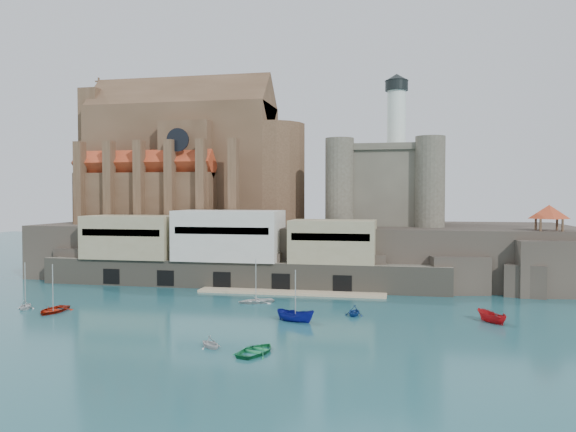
# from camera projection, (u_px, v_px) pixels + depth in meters

# --- Properties ---
(ground) EXTENTS (300.00, 300.00, 0.00)m
(ground) POSITION_uv_depth(u_px,v_px,m) (249.00, 317.00, 71.92)
(ground) COLOR #184851
(ground) RESTS_ON ground
(promontory) EXTENTS (100.00, 36.00, 10.00)m
(promontory) POSITION_uv_depth(u_px,v_px,m) (301.00, 250.00, 110.34)
(promontory) COLOR #2A241F
(promontory) RESTS_ON ground
(quay) EXTENTS (70.00, 12.00, 13.05)m
(quay) POSITION_uv_depth(u_px,v_px,m) (227.00, 251.00, 96.33)
(quay) COLOR #686253
(quay) RESTS_ON ground
(church) EXTENTS (47.00, 25.93, 30.51)m
(church) POSITION_uv_depth(u_px,v_px,m) (191.00, 164.00, 116.94)
(church) COLOR #4E3724
(church) RESTS_ON promontory
(castle_keep) EXTENTS (21.20, 21.20, 29.30)m
(castle_keep) POSITION_uv_depth(u_px,v_px,m) (386.00, 181.00, 108.31)
(castle_keep) COLOR #4D493D
(castle_keep) RESTS_ON promontory
(rock_outcrop) EXTENTS (14.50, 10.50, 8.70)m
(rock_outcrop) POSITION_uv_depth(u_px,v_px,m) (548.00, 268.00, 88.72)
(rock_outcrop) COLOR #2A241F
(rock_outcrop) RESTS_ON ground
(pavilion) EXTENTS (6.40, 6.40, 5.40)m
(pavilion) POSITION_uv_depth(u_px,v_px,m) (549.00, 213.00, 88.58)
(pavilion) COLOR #4E3724
(pavilion) RESTS_ON rock_outcrop
(boat_0) EXTENTS (4.02, 1.22, 5.61)m
(boat_0) POSITION_uv_depth(u_px,v_px,m) (53.00, 312.00, 74.83)
(boat_0) COLOR #9C1807
(boat_0) RESTS_ON ground
(boat_1) EXTENTS (2.82, 2.98, 2.97)m
(boat_1) POSITION_uv_depth(u_px,v_px,m) (210.00, 348.00, 57.18)
(boat_1) COLOR silver
(boat_1) RESTS_ON ground
(boat_2) EXTENTS (2.33, 2.29, 4.99)m
(boat_2) POSITION_uv_depth(u_px,v_px,m) (295.00, 322.00, 69.09)
(boat_2) COLOR navy
(boat_2) RESTS_ON ground
(boat_3) EXTENTS (3.99, 2.19, 5.37)m
(boat_3) POSITION_uv_depth(u_px,v_px,m) (257.00, 353.00, 55.25)
(boat_3) COLOR #1A7F47
(boat_3) RESTS_ON ground
(boat_4) EXTENTS (2.96, 2.18, 3.08)m
(boat_4) POSITION_uv_depth(u_px,v_px,m) (26.00, 309.00, 76.75)
(boat_4) COLOR silver
(boat_4) RESTS_ON ground
(boat_5) EXTENTS (2.39, 2.40, 4.52)m
(boat_5) POSITION_uv_depth(u_px,v_px,m) (491.00, 322.00, 68.68)
(boat_5) COLOR #B21015
(boat_5) RESTS_ON ground
(boat_6) EXTENTS (2.94, 3.79, 5.30)m
(boat_6) POSITION_uv_depth(u_px,v_px,m) (256.00, 303.00, 81.43)
(boat_6) COLOR silver
(boat_6) RESTS_ON ground
(boat_7) EXTENTS (3.00, 2.08, 3.23)m
(boat_7) POSITION_uv_depth(u_px,v_px,m) (354.00, 315.00, 72.63)
(boat_7) COLOR navy
(boat_7) RESTS_ON ground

